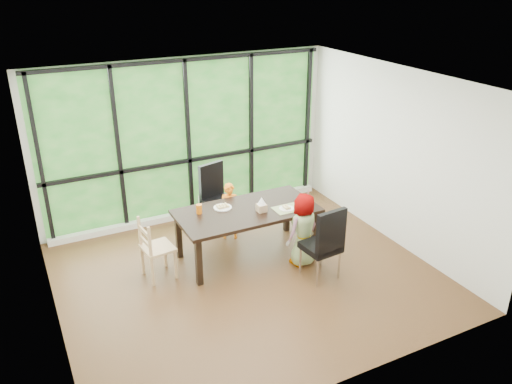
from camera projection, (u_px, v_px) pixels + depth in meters
ground at (247, 276)px, 7.24m from camera, size 5.00×5.00×0.00m
back_wall at (187, 139)px, 8.53m from camera, size 5.00×0.00×5.00m
foliage_backdrop at (188, 140)px, 8.51m from camera, size 4.80×0.02×2.65m
window_mullions at (189, 140)px, 8.48m from camera, size 4.80×0.06×2.65m
window_sill at (193, 212)px, 8.97m from camera, size 4.80×0.12×0.10m
dining_table at (247, 233)px, 7.61m from camera, size 2.04×1.04×0.75m
chair_window_leather at (219, 198)px, 8.35m from camera, size 0.57×0.57×1.08m
chair_interior_leather at (321, 242)px, 7.03m from camera, size 0.50×0.50×1.08m
chair_end_beech at (158, 248)px, 7.05m from camera, size 0.44×0.46×0.90m
child_toddler at (230, 211)px, 8.08m from camera, size 0.40×0.34×0.92m
child_older at (302, 230)px, 7.33m from camera, size 0.60×0.47×1.09m
placemat at (287, 209)px, 7.49m from camera, size 0.40×0.29×0.01m
plate_far at (223, 208)px, 7.51m from camera, size 0.27×0.27×0.02m
plate_near at (286, 209)px, 7.48m from camera, size 0.22×0.22×0.01m
orange_cup at (199, 209)px, 7.33m from camera, size 0.09×0.09×0.14m
green_cup at (308, 202)px, 7.57m from camera, size 0.07×0.07×0.12m
tissue_box at (262, 208)px, 7.39m from camera, size 0.13×0.13×0.11m
crepe_rolls_far at (223, 206)px, 7.50m from camera, size 0.20×0.12×0.04m
crepe_rolls_near at (286, 207)px, 7.47m from camera, size 0.10×0.12×0.04m
straw_white at (199, 202)px, 7.28m from camera, size 0.01×0.04×0.20m
straw_pink at (308, 196)px, 7.53m from camera, size 0.01×0.04×0.20m
tissue at (262, 201)px, 7.35m from camera, size 0.12×0.12×0.11m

